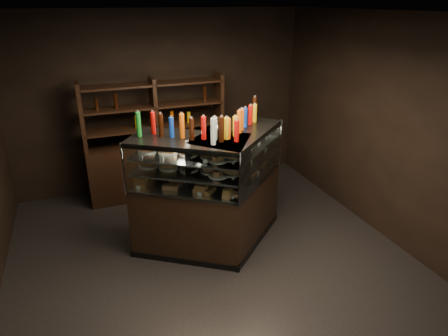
{
  "coord_description": "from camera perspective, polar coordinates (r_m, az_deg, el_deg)",
  "views": [
    {
      "loc": [
        -1.37,
        -4.18,
        3.13
      ],
      "look_at": [
        0.23,
        0.05,
        1.2
      ],
      "focal_mm": 32.0,
      "sensor_mm": 36.0,
      "label": 1
    }
  ],
  "objects": [
    {
      "name": "potted_conifer",
      "position": [
        6.2,
        3.79,
        -2.99
      ],
      "size": [
        0.34,
        0.34,
        0.72
      ],
      "rotation": [
        0.0,
        0.0,
        0.12
      ],
      "color": "black",
      "rests_on": "ground"
    },
    {
      "name": "display_case",
      "position": [
        5.37,
        -1.43,
        -5.9
      ],
      "size": [
        2.26,
        1.53,
        1.59
      ],
      "rotation": [
        0.0,
        0.0,
        0.09
      ],
      "color": "black",
      "rests_on": "ground"
    },
    {
      "name": "bottles_top",
      "position": [
        4.91,
        -1.57,
        6.42
      ],
      "size": [
        1.65,
        0.88,
        0.3
      ],
      "color": "yellow",
      "rests_on": "display_case"
    },
    {
      "name": "food_display",
      "position": [
        5.07,
        -1.49,
        1.05
      ],
      "size": [
        1.83,
        1.02,
        0.48
      ],
      "color": "#B99442",
      "rests_on": "display_case"
    },
    {
      "name": "room_shell",
      "position": [
        4.56,
        -2.48,
        7.94
      ],
      "size": [
        5.02,
        5.02,
        3.01
      ],
      "color": "black",
      "rests_on": "ground"
    },
    {
      "name": "ground",
      "position": [
        5.4,
        -2.12,
        -12.36
      ],
      "size": [
        5.0,
        5.0,
        0.0
      ],
      "primitive_type": "plane",
      "color": "black",
      "rests_on": "ground"
    },
    {
      "name": "back_shelving",
      "position": [
        6.82,
        -9.49,
        1.06
      ],
      "size": [
        2.28,
        0.44,
        2.0
      ],
      "rotation": [
        0.0,
        0.0,
        0.01
      ],
      "color": "black",
      "rests_on": "ground"
    }
  ]
}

